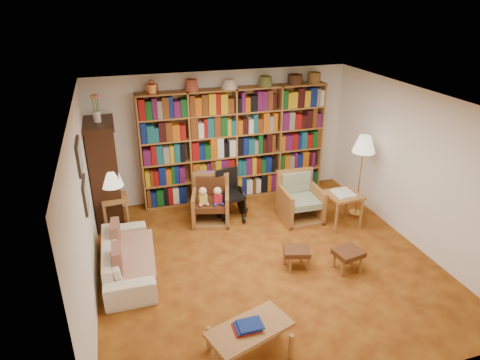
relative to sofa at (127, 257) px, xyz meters
name	(u,v)px	position (x,y,z in m)	size (l,w,h in m)	color
floor	(265,260)	(2.05, -0.32, -0.25)	(5.00, 5.00, 0.00)	#A15E18
ceiling	(270,102)	(2.05, -0.32, 2.25)	(5.00, 5.00, 0.00)	silver
wall_back	(223,136)	(2.05, 2.18, 1.00)	(5.00, 5.00, 0.00)	white
wall_front	(361,297)	(2.05, -2.82, 1.00)	(5.00, 5.00, 0.00)	white
wall_left	(84,212)	(-0.45, -0.32, 1.00)	(5.00, 5.00, 0.00)	white
wall_right	(415,168)	(4.55, -0.32, 1.00)	(5.00, 5.00, 0.00)	white
bookshelf	(235,141)	(2.25, 2.01, 0.92)	(3.60, 0.30, 2.42)	#A16B32
curio_cabinet	(105,172)	(-0.20, 1.68, 0.70)	(0.50, 0.95, 2.40)	black
framed_pictures	(82,176)	(-0.43, -0.02, 1.37)	(0.03, 0.52, 0.97)	black
sofa	(127,257)	(0.00, 0.00, 0.00)	(0.68, 1.74, 0.51)	beige
sofa_throw	(130,254)	(0.05, 0.00, 0.05)	(0.68, 1.28, 0.04)	beige
cushion_left	(116,235)	(-0.13, 0.35, 0.20)	(0.12, 0.39, 0.39)	maroon
cushion_right	(117,261)	(-0.13, -0.35, 0.20)	(0.12, 0.39, 0.39)	maroon
side_table_lamp	(115,206)	(-0.10, 1.32, 0.21)	(0.47, 0.47, 0.62)	#A16B32
table_lamp	(112,179)	(-0.10, 1.32, 0.71)	(0.37, 0.37, 0.51)	gold
armchair_leather	(210,202)	(1.54, 1.22, 0.09)	(0.83, 0.85, 0.84)	#A16B32
armchair_sage	(298,201)	(3.10, 0.82, 0.07)	(0.70, 0.73, 0.86)	#A16B32
wheelchair	(229,196)	(1.90, 1.25, 0.15)	(0.53, 0.72, 0.89)	black
floor_lamp	(364,147)	(4.20, 0.62, 1.06)	(0.41, 0.41, 1.53)	gold
side_table_papers	(343,199)	(3.73, 0.34, 0.26)	(0.60, 0.60, 0.64)	#A16B32
footstool_a	(297,252)	(2.43, -0.62, 0.01)	(0.46, 0.42, 0.32)	#512D15
footstool_b	(348,254)	(3.14, -0.90, 0.02)	(0.46, 0.41, 0.34)	#512D15
coffee_table	(250,331)	(1.24, -2.01, 0.08)	(1.06, 0.75, 0.44)	#A16B32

